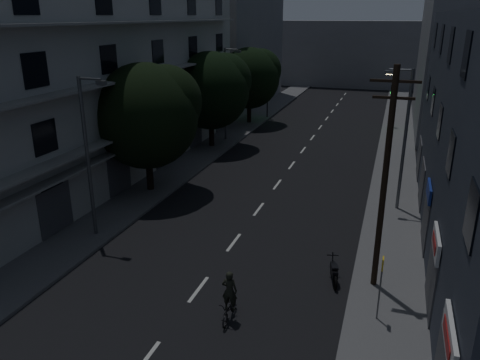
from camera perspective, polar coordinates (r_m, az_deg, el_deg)
The scene contains 20 objects.
ground at distance 36.30m, azimuth 6.48°, elevation 2.02°, with size 160.00×160.00×0.00m, color black.
sidewalk_left at distance 38.43m, azimuth -4.52°, elevation 3.19°, with size 3.00×90.00×0.15m, color #565659.
sidewalk_right at distance 35.61m, azimuth 18.36°, elevation 0.91°, with size 3.00×90.00×0.15m, color #565659.
lane_markings at distance 42.20m, azimuth 8.29°, elevation 4.43°, with size 0.15×60.50×0.01m.
building_left at distance 33.15m, azimuth -17.00°, elevation 12.04°, with size 7.00×36.00×14.00m.
building_far_left at distance 60.09m, azimuth -0.05°, elevation 16.78°, with size 6.00×20.00×16.00m, color slate.
building_far_right at distance 51.38m, azimuth 24.59°, elevation 12.96°, with size 6.00×20.00×13.00m, color slate.
building_far_end at distance 79.47m, azimuth 13.75°, elevation 14.74°, with size 24.00×8.00×10.00m, color slate.
tree_near at distance 29.58m, azimuth -11.26°, elevation 8.13°, with size 6.51×6.51×8.03m.
tree_mid at distance 39.71m, azimuth -3.47°, elevation 11.17°, with size 6.44×6.44×7.93m.
tree_far at distance 48.98m, azimuth 1.24°, elevation 12.58°, with size 6.19×6.19×7.65m.
traffic_signal_far_right at distance 49.70m, azimuth 17.98°, elevation 9.61°, with size 0.28×0.37×4.10m.
traffic_signal_far_left at distance 51.93m, azimuth 3.37°, elevation 10.89°, with size 0.28×0.37×4.10m.
street_lamp_left_near at distance 23.84m, azimuth -17.95°, elevation 3.43°, with size 1.51×0.25×8.00m.
street_lamp_right at distance 27.59m, azimuth 19.30°, elevation 5.38°, with size 1.51×0.25×8.00m.
street_lamp_left_far at distance 41.86m, azimuth -1.66°, elevation 10.93°, with size 1.51×0.25×8.00m.
utility_pole at distance 18.92m, azimuth 17.25°, elevation 0.28°, with size 1.80×0.24×9.00m.
bus_stop_sign at distance 17.91m, azimuth 16.84°, elevation -11.30°, with size 0.06×0.35×2.52m.
motorcycle at distance 20.69m, azimuth 11.36°, elevation -11.01°, with size 0.66×1.71×1.12m.
cyclist at distance 17.97m, azimuth -1.28°, elevation -14.79°, with size 0.63×1.62×2.03m.
Camera 1 is at (6.95, -8.95, 10.79)m, focal length 35.00 mm.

